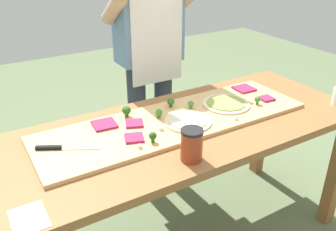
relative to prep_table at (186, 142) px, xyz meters
name	(u,v)px	position (x,y,z in m)	size (l,w,h in m)	color
prep_table	(186,142)	(0.00, 0.00, 0.00)	(1.85, 0.74, 0.78)	brown
cutting_board	(175,121)	(-0.03, 0.05, 0.11)	(1.39, 0.42, 0.02)	tan
chefs_knife	(59,148)	(-0.61, 0.06, 0.13)	(0.25, 0.15, 0.02)	#B7BABF
pizza_whole_cheese_artichoke	(188,121)	(0.00, -0.02, 0.13)	(0.23, 0.23, 0.02)	beige
pizza_whole_pesto_green	(226,104)	(0.29, 0.05, 0.13)	(0.25, 0.25, 0.02)	beige
pizza_slice_near_right	(244,89)	(0.52, 0.16, 0.13)	(0.11, 0.11, 0.01)	#9E234C
pizza_slice_near_left	(104,124)	(-0.36, 0.17, 0.13)	(0.11, 0.11, 0.01)	#9E234C
pizza_slice_far_right	(134,123)	(-0.23, 0.10, 0.13)	(0.08, 0.08, 0.01)	#9E234C
pizza_slice_center	(266,98)	(0.53, -0.01, 0.13)	(0.07, 0.07, 0.01)	#9E234C
pizza_slice_far_left	(134,138)	(-0.30, -0.02, 0.13)	(0.08, 0.08, 0.01)	#9E234C
broccoli_floret_front_right	(153,136)	(-0.24, -0.09, 0.15)	(0.03, 0.03, 0.05)	#2C5915
broccoli_floret_center_right	(126,111)	(-0.23, 0.19, 0.15)	(0.04, 0.04, 0.06)	#366618
broccoli_floret_back_mid	(191,104)	(0.11, 0.11, 0.14)	(0.03, 0.03, 0.04)	#487A23
broccoli_floret_back_right	(159,113)	(-0.10, 0.10, 0.15)	(0.04, 0.04, 0.05)	#487A23
broccoli_floret_front_left	(171,102)	(0.02, 0.18, 0.15)	(0.04, 0.04, 0.05)	#366618
broccoli_floret_center_left	(258,100)	(0.44, -0.03, 0.15)	(0.03, 0.03, 0.05)	#487A23
cheese_crumble_a	(161,129)	(-0.15, -0.02, 0.13)	(0.02, 0.02, 0.02)	silver
cheese_crumble_b	(236,118)	(0.22, -0.11, 0.13)	(0.02, 0.02, 0.02)	white
cheese_crumble_c	(140,147)	(-0.31, -0.11, 0.13)	(0.02, 0.02, 0.02)	white
sauce_jar	(192,145)	(-0.15, -0.27, 0.17)	(0.09, 0.09, 0.14)	#99381E
recipe_note	(29,218)	(-0.81, -0.28, 0.10)	(0.11, 0.15, 0.00)	white
cook_center	(150,46)	(0.15, 0.64, 0.32)	(0.54, 0.39, 1.67)	#333847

